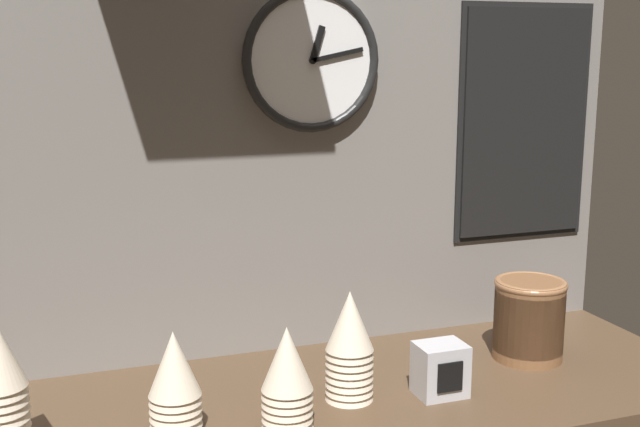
{
  "coord_description": "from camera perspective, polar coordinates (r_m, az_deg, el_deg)",
  "views": [
    {
      "loc": [
        -0.48,
        -1.36,
        0.65
      ],
      "look_at": [
        0.02,
        0.04,
        0.34
      ],
      "focal_mm": 45.0,
      "sensor_mm": 36.0,
      "label": 1
    }
  ],
  "objects": [
    {
      "name": "cup_stack_center",
      "position": [
        1.41,
        -2.36,
        -11.58
      ],
      "size": [
        0.09,
        0.09,
        0.18
      ],
      "color": "beige",
      "rests_on": "ground_plane"
    },
    {
      "name": "cup_stack_center_right",
      "position": [
        1.51,
        2.12,
        -9.37
      ],
      "size": [
        0.09,
        0.09,
        0.21
      ],
      "color": "beige",
      "rests_on": "ground_plane"
    },
    {
      "name": "napkin_dispenser",
      "position": [
        1.57,
        8.56,
        -10.92
      ],
      "size": [
        0.09,
        0.08,
        0.1
      ],
      "color": "#B7B7BC",
      "rests_on": "ground_plane"
    },
    {
      "name": "wall_tiled_back",
      "position": [
        1.69,
        -3.12,
        7.42
      ],
      "size": [
        1.6,
        0.03,
        1.05
      ],
      "color": "slate",
      "rests_on": "ground_plane"
    },
    {
      "name": "bowl_stack_far_right",
      "position": [
        1.77,
        14.64,
        -7.19
      ],
      "size": [
        0.15,
        0.15,
        0.17
      ],
      "color": "brown",
      "rests_on": "ground_plane"
    },
    {
      "name": "ground_plane",
      "position": [
        1.59,
        -0.1,
        -13.32
      ],
      "size": [
        1.6,
        0.56,
        0.04
      ],
      "primitive_type": "cube",
      "color": "#4C3826"
    },
    {
      "name": "cup_stack_center_left",
      "position": [
        1.41,
        -10.3,
        -11.76
      ],
      "size": [
        0.09,
        0.09,
        0.18
      ],
      "color": "beige",
      "rests_on": "ground_plane"
    },
    {
      "name": "wall_clock",
      "position": [
        1.68,
        -0.61,
        10.83
      ],
      "size": [
        0.3,
        0.03,
        0.3
      ],
      "color": "white"
    },
    {
      "name": "menu_board",
      "position": [
        1.93,
        14.31,
        6.25
      ],
      "size": [
        0.34,
        0.01,
        0.55
      ],
      "color": "black"
    }
  ]
}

